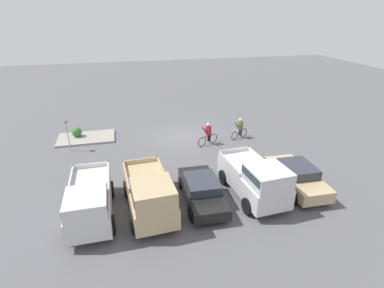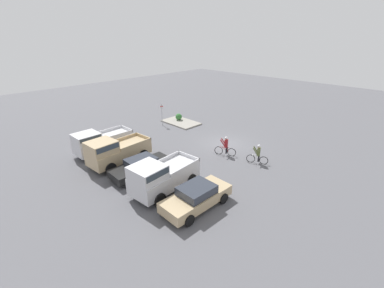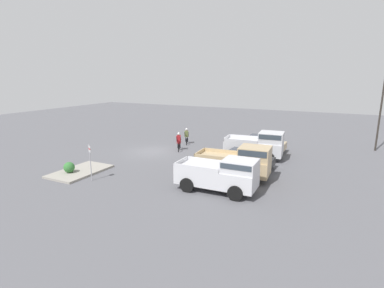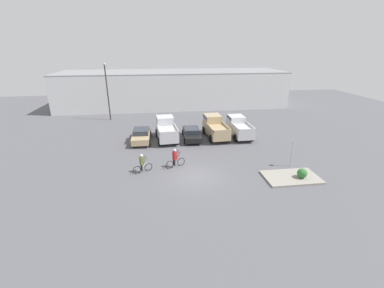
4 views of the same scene
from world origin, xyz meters
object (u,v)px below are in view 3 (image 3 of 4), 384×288
(sedan_1, at_px, (243,158))
(shrub, at_px, (69,167))
(cyclist_0, at_px, (179,141))
(lamppost, at_px, (382,103))
(pickup_truck_0, at_px, (258,145))
(sedan_0, at_px, (260,143))
(pickup_truck_2, at_px, (221,174))
(cyclist_1, at_px, (187,136))
(fire_lane_sign, at_px, (90,159))
(pickup_truck_1, at_px, (239,161))

(sedan_1, height_order, shrub, sedan_1)
(cyclist_0, bearing_deg, lamppost, 115.88)
(pickup_truck_0, xyz_separation_m, sedan_1, (2.83, -0.43, -0.53))
(sedan_0, distance_m, pickup_truck_0, 2.85)
(pickup_truck_2, height_order, cyclist_1, pickup_truck_2)
(sedan_0, height_order, fire_lane_sign, fire_lane_sign)
(pickup_truck_1, bearing_deg, fire_lane_sign, -60.83)
(sedan_0, relative_size, cyclist_0, 2.64)
(pickup_truck_0, bearing_deg, sedan_1, -8.65)
(sedan_0, height_order, lamppost, lamppost)
(lamppost, height_order, shrub, lamppost)
(cyclist_1, xyz_separation_m, fire_lane_sign, (12.80, -0.57, 0.69))
(cyclist_0, distance_m, fire_lane_sign, 10.11)
(pickup_truck_2, bearing_deg, shrub, -80.58)
(sedan_0, xyz_separation_m, fire_lane_sign, (13.24, -8.15, 0.78))
(sedan_0, xyz_separation_m, pickup_truck_1, (8.37, 0.57, 0.47))
(pickup_truck_0, height_order, cyclist_0, pickup_truck_0)
(pickup_truck_0, bearing_deg, fire_lane_sign, -39.47)
(pickup_truck_1, bearing_deg, sedan_1, -169.23)
(cyclist_0, distance_m, lamppost, 18.92)
(fire_lane_sign, bearing_deg, shrub, -95.82)
(fire_lane_sign, bearing_deg, pickup_truck_2, 103.47)
(cyclist_1, bearing_deg, sedan_1, 55.87)
(lamppost, bearing_deg, sedan_1, -42.78)
(shrub, bearing_deg, sedan_1, 125.07)
(cyclist_0, relative_size, shrub, 2.26)
(cyclist_1, distance_m, lamppost, 18.49)
(cyclist_1, xyz_separation_m, lamppost, (-5.32, 17.32, 3.70))
(pickup_truck_2, distance_m, cyclist_0, 10.85)
(pickup_truck_0, relative_size, shrub, 6.44)
(lamppost, bearing_deg, sedan_0, -63.37)
(sedan_0, bearing_deg, cyclist_0, -65.19)
(lamppost, relative_size, shrub, 10.17)
(sedan_1, distance_m, cyclist_0, 7.40)
(sedan_0, distance_m, pickup_truck_1, 8.40)
(cyclist_1, bearing_deg, cyclist_0, 12.49)
(pickup_truck_2, xyz_separation_m, fire_lane_sign, (2.04, -8.54, 0.39))
(sedan_1, height_order, fire_lane_sign, fire_lane_sign)
(pickup_truck_1, relative_size, cyclist_0, 2.94)
(cyclist_0, bearing_deg, cyclist_1, -167.51)
(pickup_truck_0, height_order, fire_lane_sign, fire_lane_sign)
(sedan_1, height_order, cyclist_1, cyclist_1)
(pickup_truck_0, bearing_deg, cyclist_0, -86.54)
(pickup_truck_1, height_order, shrub, pickup_truck_1)
(cyclist_1, relative_size, shrub, 2.17)
(pickup_truck_0, relative_size, cyclist_1, 2.97)
(cyclist_1, bearing_deg, pickup_truck_2, 36.52)
(fire_lane_sign, distance_m, shrub, 2.56)
(shrub, bearing_deg, cyclist_0, 160.12)
(pickup_truck_0, distance_m, pickup_truck_2, 8.42)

